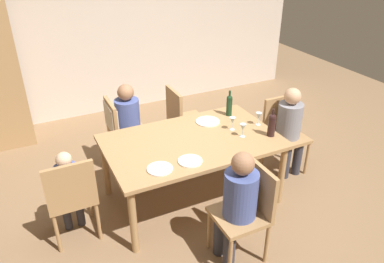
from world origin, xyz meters
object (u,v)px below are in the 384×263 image
(chair_far_left, at_px, (119,126))
(chair_far_right, at_px, (182,117))
(person_man_guest, at_px, (290,125))
(handbag, at_px, (211,138))
(wine_glass_near_right, at_px, (243,128))
(dinner_plate_guest_right, at_px, (160,169))
(person_man_bearded, at_px, (130,120))
(wine_bottle_tall_green, at_px, (272,124))
(dinner_plate_guest_left, at_px, (190,161))
(chair_left_end, at_px, (71,195))
(dinner_plate_host, at_px, (208,121))
(wine_glass_near_left, at_px, (259,116))
(chair_near, at_px, (248,207))
(person_child_small, at_px, (69,186))
(wine_glass_centre, at_px, (232,121))
(wine_bottle_dark_red, at_px, (229,105))
(person_woman_host, at_px, (238,200))
(chair_right_end, at_px, (283,129))
(dining_table, at_px, (192,146))

(chair_far_left, distance_m, chair_far_right, 0.85)
(person_man_guest, height_order, handbag, person_man_guest)
(wine_glass_near_right, distance_m, dinner_plate_guest_right, 1.04)
(person_man_bearded, bearing_deg, wine_bottle_tall_green, 43.84)
(wine_bottle_tall_green, distance_m, dinner_plate_guest_left, 1.00)
(chair_left_end, bearing_deg, dinner_plate_host, 13.20)
(person_man_guest, relative_size, wine_glass_near_left, 7.39)
(chair_near, height_order, person_child_small, person_child_small)
(chair_far_right, relative_size, wine_glass_centre, 6.17)
(chair_far_left, relative_size, chair_left_end, 1.00)
(wine_bottle_dark_red, bearing_deg, chair_left_end, -167.43)
(chair_far_right, xyz_separation_m, dinner_plate_guest_right, (-0.82, -1.30, 0.22))
(chair_near, xyz_separation_m, person_woman_host, (-0.11, -0.00, 0.11))
(handbag, bearing_deg, chair_far_right, 180.00)
(chair_right_end, distance_m, person_woman_host, 1.67)
(chair_far_left, relative_size, person_child_small, 0.98)
(chair_far_right, relative_size, person_man_bearded, 0.83)
(chair_left_end, xyz_separation_m, person_woman_host, (1.25, -0.85, 0.11))
(person_child_small, relative_size, wine_glass_near_right, 6.28)
(chair_near, bearing_deg, wine_glass_near_right, -28.75)
(wine_glass_near_right, height_order, dinner_plate_guest_left, wine_glass_near_right)
(chair_right_end, distance_m, wine_bottle_tall_green, 0.70)
(dining_table, relative_size, handbag, 6.43)
(wine_glass_centre, relative_size, dinner_plate_guest_right, 0.62)
(person_woman_host, distance_m, dinner_plate_guest_left, 0.61)
(dining_table, height_order, person_man_guest, person_man_guest)
(chair_near, relative_size, wine_bottle_tall_green, 2.95)
(wine_glass_near_right, relative_size, handbag, 0.53)
(wine_glass_near_right, bearing_deg, dining_table, 161.83)
(chair_near, height_order, chair_left_end, same)
(chair_near, height_order, dinner_plate_guest_left, chair_near)
(chair_far_left, height_order, chair_right_end, same)
(chair_right_end, bearing_deg, wine_bottle_dark_red, -22.21)
(wine_glass_near_left, xyz_separation_m, handbag, (-0.06, 0.96, -0.74))
(person_woman_host, height_order, dinner_plate_guest_left, person_woman_host)
(person_woman_host, bearing_deg, chair_near, -90.00)
(chair_far_right, height_order, person_man_bearded, person_man_bearded)
(person_man_bearded, relative_size, person_child_small, 1.18)
(person_child_small, relative_size, dinner_plate_guest_left, 4.00)
(wine_bottle_dark_red, bearing_deg, person_man_bearded, 149.88)
(wine_bottle_tall_green, bearing_deg, person_woman_host, -141.13)
(person_man_guest, distance_m, dinner_plate_guest_left, 1.52)
(person_woman_host, height_order, person_man_bearded, person_woman_host)
(dining_table, height_order, wine_glass_near_left, wine_glass_near_left)
(person_man_guest, bearing_deg, chair_far_right, -45.16)
(chair_far_right, xyz_separation_m, dinner_plate_guest_left, (-0.52, -1.31, 0.22))
(wine_glass_near_left, relative_size, wine_glass_near_right, 1.00)
(person_woman_host, xyz_separation_m, handbag, (0.78, 1.88, -0.53))
(chair_near, bearing_deg, wine_bottle_tall_green, -46.94)
(chair_far_right, relative_size, wine_bottle_tall_green, 2.95)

